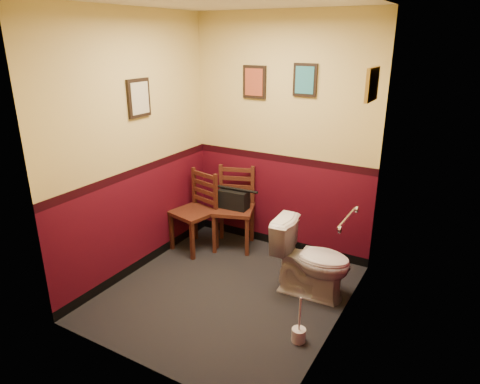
# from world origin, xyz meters

# --- Properties ---
(floor) EXTENTS (2.20, 2.40, 0.00)m
(floor) POSITION_xyz_m (0.00, 0.00, 0.00)
(floor) COLOR black
(floor) RESTS_ON ground
(ceiling) EXTENTS (2.20, 2.40, 0.00)m
(ceiling) POSITION_xyz_m (0.00, 0.00, 2.70)
(ceiling) COLOR silver
(ceiling) RESTS_ON ground
(wall_back) EXTENTS (2.20, 0.00, 2.70)m
(wall_back) POSITION_xyz_m (0.00, 1.20, 1.35)
(wall_back) COLOR #460916
(wall_back) RESTS_ON ground
(wall_front) EXTENTS (2.20, 0.00, 2.70)m
(wall_front) POSITION_xyz_m (0.00, -1.20, 1.35)
(wall_front) COLOR #460916
(wall_front) RESTS_ON ground
(wall_left) EXTENTS (0.00, 2.40, 2.70)m
(wall_left) POSITION_xyz_m (-1.10, 0.00, 1.35)
(wall_left) COLOR #460916
(wall_left) RESTS_ON ground
(wall_right) EXTENTS (0.00, 2.40, 2.70)m
(wall_right) POSITION_xyz_m (1.10, 0.00, 1.35)
(wall_right) COLOR #460916
(wall_right) RESTS_ON ground
(grab_bar) EXTENTS (0.05, 0.56, 0.06)m
(grab_bar) POSITION_xyz_m (1.07, 0.25, 0.95)
(grab_bar) COLOR silver
(grab_bar) RESTS_ON wall_right
(framed_print_back_a) EXTENTS (0.28, 0.04, 0.36)m
(framed_print_back_a) POSITION_xyz_m (-0.35, 1.18, 1.95)
(framed_print_back_a) COLOR black
(framed_print_back_a) RESTS_ON wall_back
(framed_print_back_b) EXTENTS (0.26, 0.04, 0.34)m
(framed_print_back_b) POSITION_xyz_m (0.25, 1.18, 2.00)
(framed_print_back_b) COLOR black
(framed_print_back_b) RESTS_ON wall_back
(framed_print_left) EXTENTS (0.04, 0.30, 0.38)m
(framed_print_left) POSITION_xyz_m (-1.08, 0.10, 1.85)
(framed_print_left) COLOR black
(framed_print_left) RESTS_ON wall_left
(framed_print_right) EXTENTS (0.04, 0.34, 0.28)m
(framed_print_right) POSITION_xyz_m (1.08, 0.60, 2.05)
(framed_print_right) COLOR olive
(framed_print_right) RESTS_ON wall_right
(toilet) EXTENTS (0.79, 0.47, 0.76)m
(toilet) POSITION_xyz_m (0.72, 0.40, 0.38)
(toilet) COLOR white
(toilet) RESTS_ON floor
(toilet_brush) EXTENTS (0.12, 0.12, 0.43)m
(toilet_brush) POSITION_xyz_m (0.90, -0.32, 0.07)
(toilet_brush) COLOR silver
(toilet_brush) RESTS_ON floor
(chair_left) EXTENTS (0.53, 0.53, 0.94)m
(chair_left) POSITION_xyz_m (-0.84, 0.65, 0.47)
(chair_left) COLOR #4E2417
(chair_left) RESTS_ON floor
(chair_right) EXTENTS (0.58, 0.58, 0.98)m
(chair_right) POSITION_xyz_m (-0.48, 0.94, 0.49)
(chair_right) COLOR #4E2417
(chair_right) RESTS_ON floor
(handbag) EXTENTS (0.36, 0.20, 0.26)m
(handbag) POSITION_xyz_m (-0.46, 0.90, 0.62)
(handbag) COLOR black
(handbag) RESTS_ON chair_right
(tp_stack) EXTENTS (0.25, 0.13, 0.22)m
(tp_stack) POSITION_xyz_m (0.14, 1.08, 0.09)
(tp_stack) COLOR silver
(tp_stack) RESTS_ON floor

